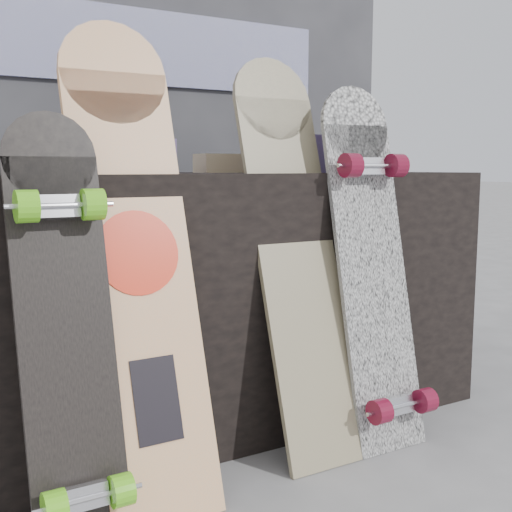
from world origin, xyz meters
TOP-DOWN VIEW (x-y plane):
  - ground at (0.00, 0.00)m, footprint 60.00×60.00m
  - vendor_table at (0.00, 0.50)m, footprint 1.60×0.60m
  - booth at (0.00, 1.35)m, footprint 2.40×0.22m
  - merch_box_purple at (-0.30, 0.51)m, footprint 0.18×0.12m
  - merch_box_small at (0.23, 0.44)m, footprint 0.14×0.14m
  - merch_box_flat at (0.03, 0.56)m, footprint 0.22×0.10m
  - longboard_geisha at (-0.44, 0.17)m, footprint 0.28×0.38m
  - longboard_celtic at (0.05, 0.21)m, footprint 0.26×0.37m
  - longboard_cascadia at (0.28, 0.13)m, footprint 0.24×0.31m
  - skateboard_dark at (-0.63, 0.08)m, footprint 0.21×0.30m

SIDE VIEW (x-z plane):
  - ground at x=0.00m, z-range 0.00..0.00m
  - vendor_table at x=0.00m, z-range 0.00..0.80m
  - skateboard_dark at x=-0.63m, z-range 0.01..0.96m
  - longboard_cascadia at x=0.28m, z-range 0.02..1.08m
  - longboard_celtic at x=0.05m, z-range 0.03..1.18m
  - longboard_geisha at x=-0.44m, z-range 0.03..1.22m
  - merch_box_flat at x=0.03m, z-range 0.80..0.86m
  - merch_box_purple at x=-0.30m, z-range 0.80..0.90m
  - merch_box_small at x=0.23m, z-range 0.80..0.92m
  - booth at x=0.00m, z-range 0.00..2.20m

